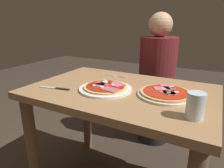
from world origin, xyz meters
name	(u,v)px	position (x,y,z in m)	size (l,w,h in m)	color
dining_table	(120,110)	(0.00, 0.00, 0.60)	(1.05, 0.70, 0.73)	#9E754C
pizza_foreground	(106,88)	(-0.07, -0.06, 0.75)	(0.30, 0.30, 0.05)	white
pizza_across_left	(166,93)	(0.26, 0.01, 0.75)	(0.29, 0.29, 0.03)	silver
water_glass_near	(195,108)	(0.42, -0.19, 0.78)	(0.07, 0.07, 0.11)	silver
fork	(114,76)	(-0.16, 0.22, 0.74)	(0.16, 0.02, 0.00)	silver
knife	(56,88)	(-0.32, -0.18, 0.74)	(0.20, 0.06, 0.01)	silver
diner_person	(156,84)	(0.02, 0.71, 0.56)	(0.32, 0.32, 1.18)	black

